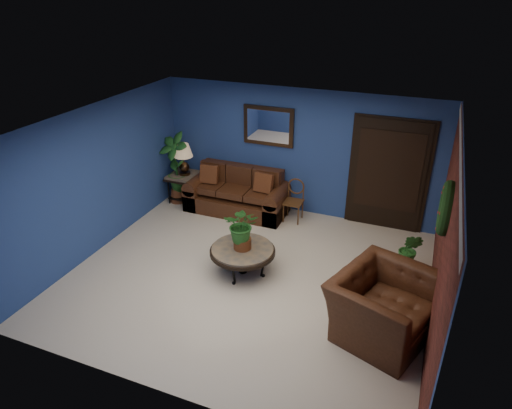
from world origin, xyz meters
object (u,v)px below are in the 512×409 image
at_px(end_table, 185,180).
at_px(side_chair, 294,197).
at_px(table_lamp, 184,156).
at_px(armchair, 383,306).
at_px(sofa, 238,196).
at_px(coffee_table, 243,251).

height_order(end_table, side_chair, side_chair).
bearing_deg(side_chair, table_lamp, -179.46).
bearing_deg(armchair, end_table, 79.73).
height_order(sofa, coffee_table, sofa).
distance_m(coffee_table, end_table, 2.95).
bearing_deg(armchair, sofa, 71.08).
relative_size(coffee_table, armchair, 0.79).
bearing_deg(coffee_table, table_lamp, 137.48).
relative_size(coffee_table, table_lamp, 1.64).
bearing_deg(end_table, table_lamp, 146.31).
bearing_deg(coffee_table, side_chair, 84.08).
bearing_deg(table_lamp, coffee_table, -42.52).
bearing_deg(table_lamp, side_chair, 1.47).
bearing_deg(coffee_table, end_table, 137.48).
bearing_deg(coffee_table, sofa, 115.69).
bearing_deg(sofa, armchair, -38.82).
bearing_deg(table_lamp, sofa, 1.27).
xyz_separation_m(end_table, armchair, (4.45, -2.59, -0.03)).
bearing_deg(armchair, side_chair, 57.83).
distance_m(table_lamp, side_chair, 2.45).
distance_m(end_table, side_chair, 2.39).
height_order(end_table, armchair, armchair).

